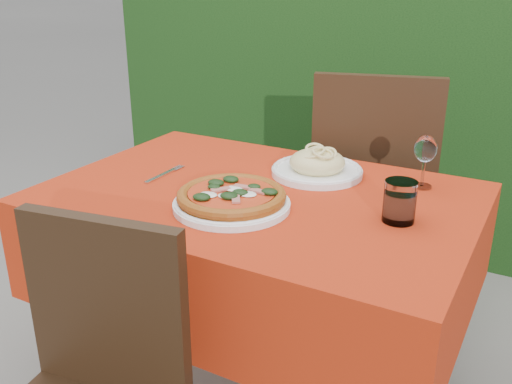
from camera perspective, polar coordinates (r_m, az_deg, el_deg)
The scene contains 8 objects.
hedge at distance 3.07m, azimuth 14.61°, elevation 12.28°, with size 3.20×0.55×1.78m.
dining_table at distance 1.77m, azimuth 0.22°, elevation -4.54°, with size 1.26×0.86×0.75m.
chair_far at distance 2.30m, azimuth 11.62°, elevation 1.05°, with size 0.56×0.56×1.02m.
pizza_plate at distance 1.58m, azimuth -2.46°, elevation -0.66°, with size 0.37×0.37×0.06m.
pasta_plate at distance 1.85m, azimuth 6.13°, elevation 2.60°, with size 0.29×0.29×0.08m.
water_glass at distance 1.53m, azimuth 14.15°, elevation -1.12°, with size 0.09×0.09×0.11m.
wine_glass at distance 1.78m, azimuth 16.58°, elevation 3.94°, with size 0.07×0.07×0.16m.
fork at distance 1.85m, azimuth -9.51°, elevation 1.61°, with size 0.03×0.20×0.01m, color silver.
Camera 1 is at (0.76, -1.39, 1.37)m, focal length 40.00 mm.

